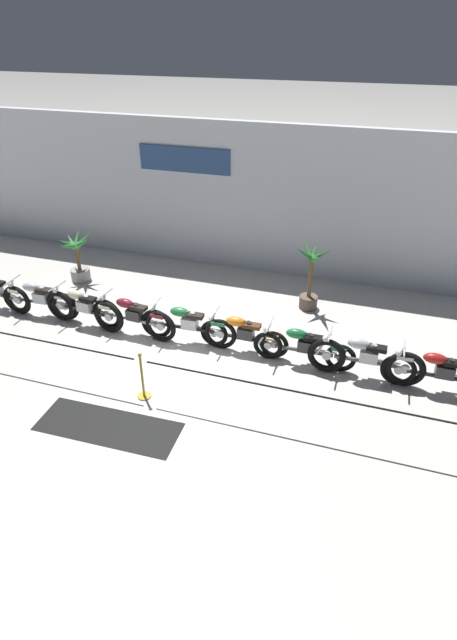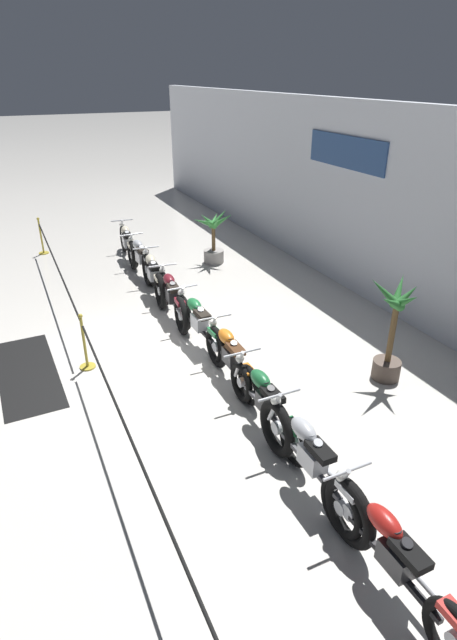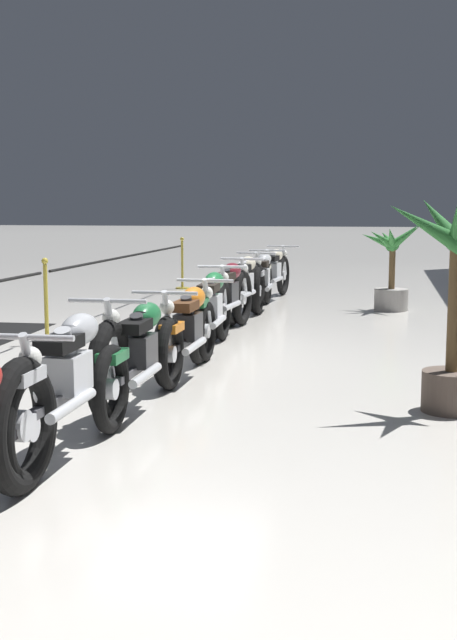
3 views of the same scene
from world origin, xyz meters
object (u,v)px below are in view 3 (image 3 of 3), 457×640
object	(u,v)px
motorcycle_orange_5	(190,329)
motorcycle_green_6	(142,354)
stanchion_far_left	(88,272)
potted_palm_left_of_row	(452,309)
motorcycle_cream_0	(274,273)
motorcycle_cream_2	(245,287)
motorcycle_green_4	(212,310)
stanchion_mid_left	(46,315)
motorcycle_silver_7	(72,383)
potted_palm_right_of_row	(392,269)
motorcycle_maroon_3	(229,297)
motorcycle_silver_1	(263,280)

from	to	relation	value
motorcycle_orange_5	motorcycle_green_6	bearing A→B (deg)	-3.33
stanchion_far_left	potted_palm_left_of_row	bearing A→B (deg)	49.62
motorcycle_cream_0	stanchion_far_left	world-z (taller)	stanchion_far_left
motorcycle_cream_2	potted_palm_left_of_row	bearing A→B (deg)	26.89
motorcycle_green_4	stanchion_mid_left	distance (m)	2.10
motorcycle_green_4	motorcycle_silver_7	xyz separation A→B (m)	(3.99, -0.12, 0.00)
stanchion_far_left	motorcycle_silver_7	bearing A→B (deg)	19.63
motorcycle_orange_5	potted_palm_right_of_row	bearing A→B (deg)	159.69
motorcycle_cream_0	stanchion_mid_left	distance (m)	5.67
motorcycle_maroon_3	motorcycle_silver_7	distance (m)	5.35
motorcycle_silver_1	motorcycle_silver_7	bearing A→B (deg)	-0.93
motorcycle_green_4	potted_palm_right_of_row	size ratio (longest dim) A/B	1.59
motorcycle_green_4	motorcycle_cream_2	bearing A→B (deg)	-178.56
stanchion_far_left	motorcycle_silver_1	bearing A→B (deg)	139.53
motorcycle_silver_7	motorcycle_green_6	bearing A→B (deg)	175.77
motorcycle_silver_1	motorcycle_orange_5	distance (m)	5.31
potted_palm_right_of_row	stanchion_far_left	bearing A→B (deg)	-57.67
motorcycle_green_4	stanchion_far_left	xyz separation A→B (m)	(-1.53, -2.09, 0.28)
motorcycle_maroon_3	motorcycle_green_6	world-z (taller)	motorcycle_maroon_3
motorcycle_cream_2	motorcycle_green_4	size ratio (longest dim) A/B	0.96
motorcycle_green_6	potted_palm_right_of_row	distance (m)	7.19
motorcycle_green_6	stanchion_mid_left	size ratio (longest dim) A/B	2.12
motorcycle_green_4	potted_palm_right_of_row	xyz separation A→B (m)	(-4.18, 2.09, 0.19)
motorcycle_orange_5	stanchion_far_left	size ratio (longest dim) A/B	0.15
motorcycle_maroon_3	potted_palm_right_of_row	size ratio (longest dim) A/B	1.54
motorcycle_maroon_3	motorcycle_green_6	size ratio (longest dim) A/B	1.01
motorcycle_silver_7	stanchion_mid_left	world-z (taller)	stanchion_mid_left
motorcycle_cream_0	motorcycle_green_6	bearing A→B (deg)	-0.25
potted_palm_right_of_row	stanchion_mid_left	xyz separation A→B (m)	(4.07, -4.18, -0.31)
motorcycle_maroon_3	motorcycle_green_4	distance (m)	1.36
potted_palm_right_of_row	motorcycle_cream_0	bearing A→B (deg)	-119.79
motorcycle_silver_7	stanchion_far_left	world-z (taller)	stanchion_far_left
motorcycle_cream_2	motorcycle_green_4	distance (m)	2.68
motorcycle_green_6	motorcycle_cream_2	bearing A→B (deg)	-179.52
motorcycle_green_6	stanchion_far_left	xyz separation A→B (m)	(-4.22, -2.07, 0.31)
motorcycle_orange_5	motorcycle_silver_7	distance (m)	2.68
motorcycle_silver_1	motorcycle_silver_7	xyz separation A→B (m)	(7.98, -0.13, 0.01)
potted_palm_left_of_row	potted_palm_right_of_row	distance (m)	6.55
motorcycle_cream_2	motorcycle_green_4	bearing A→B (deg)	1.44
motorcycle_cream_0	motorcycle_green_4	xyz separation A→B (m)	(5.37, -0.01, 0.00)
motorcycle_cream_0	motorcycle_silver_7	xyz separation A→B (m)	(9.36, -0.13, 0.01)
motorcycle_maroon_3	motorcycle_green_6	distance (m)	4.05
motorcycle_green_4	stanchion_far_left	world-z (taller)	stanchion_far_left
motorcycle_silver_1	motorcycle_cream_2	bearing A→B (deg)	-3.40
motorcycle_green_4	motorcycle_silver_1	bearing A→B (deg)	179.85
motorcycle_silver_1	motorcycle_silver_7	world-z (taller)	motorcycle_silver_7
motorcycle_silver_1	motorcycle_green_4	bearing A→B (deg)	-0.15
motorcycle_cream_2	motorcycle_cream_0	bearing A→B (deg)	178.29
motorcycle_silver_1	motorcycle_green_6	world-z (taller)	motorcycle_silver_1
motorcycle_silver_7	stanchion_far_left	size ratio (longest dim) A/B	0.17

